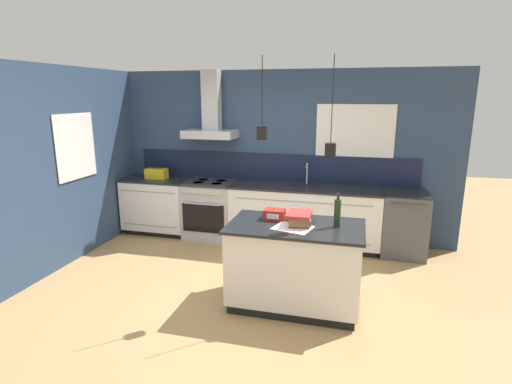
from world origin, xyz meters
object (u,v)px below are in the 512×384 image
at_px(book_stack, 299,218).
at_px(red_supply_box, 274,214).
at_px(bottle_on_island, 337,213).
at_px(dishwasher, 404,224).
at_px(yellow_toolbox, 157,174).
at_px(oven_range, 210,209).

xyz_separation_m(book_stack, red_supply_box, (-0.29, 0.13, -0.02)).
bearing_deg(bottle_on_island, book_stack, -173.92).
relative_size(book_stack, red_supply_box, 1.60).
height_order(bottle_on_island, red_supply_box, bottle_on_island).
distance_m(book_stack, red_supply_box, 0.32).
xyz_separation_m(dishwasher, red_supply_box, (-1.53, -1.66, 0.51)).
xyz_separation_m(dishwasher, book_stack, (-1.23, -1.79, 0.53)).
height_order(dishwasher, bottle_on_island, bottle_on_island).
height_order(red_supply_box, yellow_toolbox, yellow_toolbox).
relative_size(oven_range, bottle_on_island, 2.58).
bearing_deg(dishwasher, book_stack, -124.57).
bearing_deg(yellow_toolbox, oven_range, -0.27).
bearing_deg(oven_range, dishwasher, 0.08).
distance_m(oven_range, book_stack, 2.51).
bearing_deg(yellow_toolbox, dishwasher, -0.00).
bearing_deg(yellow_toolbox, book_stack, -34.63).
bearing_deg(yellow_toolbox, bottle_on_island, -30.47).
bearing_deg(yellow_toolbox, red_supply_box, -35.78).
bearing_deg(book_stack, oven_range, 133.23).
relative_size(oven_range, book_stack, 2.59).
height_order(oven_range, red_supply_box, red_supply_box).
distance_m(dishwasher, book_stack, 2.24).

